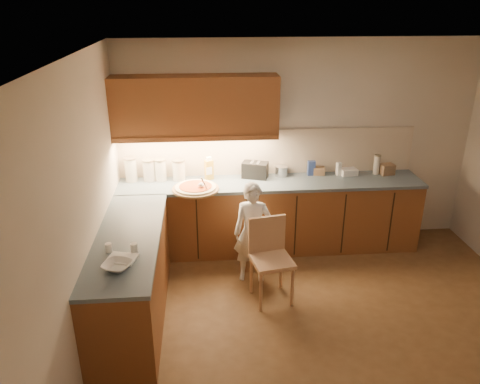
{
  "coord_description": "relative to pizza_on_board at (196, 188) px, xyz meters",
  "views": [
    {
      "loc": [
        -1.21,
        -3.64,
        3.03
      ],
      "look_at": [
        -0.8,
        1.2,
        1.0
      ],
      "focal_mm": 35.0,
      "sensor_mm": 36.0,
      "label": 1
    }
  ],
  "objects": [
    {
      "name": "canister_c",
      "position": [
        -0.43,
        0.35,
        0.12
      ],
      "size": [
        0.15,
        0.15,
        0.28
      ],
      "rotation": [
        0.0,
        0.0,
        -0.41
      ],
      "color": "white",
      "rests_on": "l_counter"
    },
    {
      "name": "flat_pack",
      "position": [
        1.95,
        0.35,
        0.02
      ],
      "size": [
        0.22,
        0.17,
        0.08
      ],
      "primitive_type": "cube",
      "rotation": [
        0.0,
        0.0,
        0.14
      ],
      "color": "white",
      "rests_on": "l_counter"
    },
    {
      "name": "pizza_on_board",
      "position": [
        0.0,
        0.0,
        0.0
      ],
      "size": [
        0.55,
        0.55,
        0.22
      ],
      "rotation": [
        0.0,
        0.0,
        -0.41
      ],
      "color": "#A88154",
      "rests_on": "l_counter"
    },
    {
      "name": "dough_cloth",
      "position": [
        -0.64,
        -1.54,
        -0.02
      ],
      "size": [
        0.29,
        0.25,
        0.02
      ],
      "primitive_type": "cube",
      "rotation": [
        0.0,
        0.0,
        -0.26
      ],
      "color": "white",
      "rests_on": "l_counter"
    },
    {
      "name": "canister_a",
      "position": [
        -0.79,
        0.36,
        0.13
      ],
      "size": [
        0.15,
        0.15,
        0.31
      ],
      "rotation": [
        0.0,
        0.0,
        -0.18
      ],
      "color": "silver",
      "rests_on": "l_counter"
    },
    {
      "name": "tall_jar",
      "position": [
        2.31,
        0.35,
        0.11
      ],
      "size": [
        0.08,
        0.08,
        0.26
      ],
      "rotation": [
        0.0,
        0.0,
        0.33
      ],
      "color": "white",
      "rests_on": "l_counter"
    },
    {
      "name": "card_box_b",
      "position": [
        2.45,
        0.33,
        0.04
      ],
      "size": [
        0.19,
        0.16,
        0.13
      ],
      "primitive_type": "cube",
      "rotation": [
        0.0,
        0.0,
        0.18
      ],
      "color": "#967351",
      "rests_on": "l_counter"
    },
    {
      "name": "toaster",
      "position": [
        0.74,
        0.35,
        0.08
      ],
      "size": [
        0.35,
        0.27,
        0.21
      ],
      "rotation": [
        0.0,
        0.0,
        -0.33
      ],
      "color": "black",
      "rests_on": "l_counter"
    },
    {
      "name": "upper_cabinets",
      "position": [
        0.02,
        0.33,
        0.9
      ],
      "size": [
        1.95,
        0.36,
        0.73
      ],
      "color": "brown",
      "rests_on": "ground"
    },
    {
      "name": "oil_jug",
      "position": [
        0.17,
        0.34,
        0.11
      ],
      "size": [
        0.12,
        0.1,
        0.29
      ],
      "rotation": [
        0.0,
        0.0,
        0.4
      ],
      "color": "gold",
      "rests_on": "l_counter"
    },
    {
      "name": "canister_b",
      "position": [
        -0.57,
        0.36,
        0.11
      ],
      "size": [
        0.16,
        0.16,
        0.28
      ],
      "rotation": [
        0.0,
        0.0,
        0.16
      ],
      "color": "silver",
      "rests_on": "l_counter"
    },
    {
      "name": "l_counter",
      "position": [
        0.38,
        -0.25,
        -0.48
      ],
      "size": [
        3.77,
        2.62,
        0.92
      ],
      "color": "brown",
      "rests_on": "ground"
    },
    {
      "name": "spice_jar_b",
      "position": [
        -0.55,
        -1.41,
        0.02
      ],
      "size": [
        0.08,
        0.08,
        0.08
      ],
      "primitive_type": "cylinder",
      "rotation": [
        0.0,
        0.0,
        -0.28
      ],
      "color": "silver",
      "rests_on": "l_counter"
    },
    {
      "name": "white_bottle",
      "position": [
        1.82,
        0.35,
        0.06
      ],
      "size": [
        0.07,
        0.07,
        0.17
      ],
      "primitive_type": "cube",
      "rotation": [
        0.0,
        0.0,
        0.27
      ],
      "color": "white",
      "rests_on": "l_counter"
    },
    {
      "name": "spice_jar_a",
      "position": [
        -0.77,
        -1.39,
        0.02
      ],
      "size": [
        0.06,
        0.06,
        0.08
      ],
      "primitive_type": "cylinder",
      "rotation": [
        0.0,
        0.0,
        0.01
      ],
      "color": "white",
      "rests_on": "l_counter"
    },
    {
      "name": "mixing_bowl",
      "position": [
        -0.65,
        -1.69,
        0.0
      ],
      "size": [
        0.31,
        0.31,
        0.06
      ],
      "primitive_type": "imported",
      "rotation": [
        0.0,
        0.0,
        -0.42
      ],
      "color": "white",
      "rests_on": "l_counter"
    },
    {
      "name": "blue_box",
      "position": [
        1.47,
        0.38,
        0.07
      ],
      "size": [
        0.09,
        0.07,
        0.19
      ],
      "primitive_type": "cube",
      "rotation": [
        0.0,
        0.0,
        0.01
      ],
      "color": "#2E448B",
      "rests_on": "l_counter"
    },
    {
      "name": "child",
      "position": [
        0.63,
        -0.51,
        -0.36
      ],
      "size": [
        0.46,
        0.34,
        1.18
      ],
      "primitive_type": "imported",
      "rotation": [
        0.0,
        0.0,
        -0.13
      ],
      "color": "silver",
      "rests_on": "ground"
    },
    {
      "name": "canister_d",
      "position": [
        -0.21,
        0.35,
        0.11
      ],
      "size": [
        0.16,
        0.16,
        0.27
      ],
      "rotation": [
        0.0,
        0.0,
        -0.02
      ],
      "color": "white",
      "rests_on": "l_counter"
    },
    {
      "name": "steel_pot",
      "position": [
        1.09,
        0.39,
        0.04
      ],
      "size": [
        0.17,
        0.17,
        0.13
      ],
      "color": "silver",
      "rests_on": "l_counter"
    },
    {
      "name": "card_box_a",
      "position": [
        1.57,
        0.39,
        0.03
      ],
      "size": [
        0.16,
        0.12,
        0.1
      ],
      "primitive_type": "cube",
      "rotation": [
        0.0,
        0.0,
        -0.15
      ],
      "color": "#997552",
      "rests_on": "l_counter"
    },
    {
      "name": "room",
      "position": [
        1.3,
        -1.5,
        0.73
      ],
      "size": [
        4.54,
        4.5,
        2.62
      ],
      "color": "brown",
      "rests_on": "ground"
    },
    {
      "name": "backsplash",
      "position": [
        0.92,
        0.49,
        0.27
      ],
      "size": [
        3.75,
        0.02,
        0.58
      ],
      "primitive_type": "cube",
      "color": "beige",
      "rests_on": "l_counter"
    },
    {
      "name": "wooden_chair",
      "position": [
        0.77,
        -0.87,
        -0.42
      ],
      "size": [
        0.47,
        0.47,
        0.9
      ],
      "rotation": [
        0.0,
        0.0,
        0.18
      ],
      "color": "tan",
      "rests_on": "ground"
    }
  ]
}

